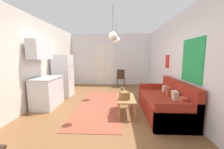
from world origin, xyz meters
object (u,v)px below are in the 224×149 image
accent_chair (121,77)px  pendant_lamp_near (113,36)px  bamboo_vase (122,91)px  pendant_lamp_far (117,40)px  couch (166,104)px  handbag (124,95)px  refrigerator (63,75)px  coffee_table (126,100)px

accent_chair → pendant_lamp_near: bearing=86.9°
pendant_lamp_near → bamboo_vase: bearing=61.5°
accent_chair → pendant_lamp_far: (-0.20, -1.73, 1.63)m
couch → pendant_lamp_near: (-1.41, -0.26, 1.73)m
bamboo_vase → accent_chair: 3.09m
handbag → refrigerator: refrigerator is taller
handbag → refrigerator: (-2.31, 1.76, 0.26)m
handbag → coffee_table: bearing=71.1°
coffee_table → pendant_lamp_far: pendant_lamp_far is taller
coffee_table → handbag: size_ratio=3.03×
coffee_table → pendant_lamp_near: (-0.34, -0.26, 1.64)m
refrigerator → accent_chair: bearing=35.8°
refrigerator → pendant_lamp_near: pendant_lamp_near is taller
pendant_lamp_far → refrigerator: bearing=177.7°
pendant_lamp_far → couch: bearing=-48.8°
coffee_table → refrigerator: 2.89m
coffee_table → pendant_lamp_far: 2.34m
bamboo_vase → pendant_lamp_far: size_ratio=0.61×
pendant_lamp_near → accent_chair: bearing=85.7°
coffee_table → refrigerator: refrigerator is taller
refrigerator → accent_chair: size_ratio=1.79×
accent_chair → pendant_lamp_near: size_ratio=1.07×
coffee_table → handbag: 0.22m
couch → accent_chair: (-1.14, 3.26, 0.21)m
couch → bamboo_vase: size_ratio=4.41×
refrigerator → pendant_lamp_far: pendant_lamp_far is taller
bamboo_vase → pendant_lamp_far: 2.09m
couch → coffee_table: bearing=179.9°
bamboo_vase → handbag: size_ratio=1.48×
accent_chair → pendant_lamp_far: size_ratio=1.20×
coffee_table → pendant_lamp_far: bearing=100.2°
couch → pendant_lamp_far: (-1.34, 1.53, 1.85)m
accent_chair → pendant_lamp_near: pendant_lamp_near is taller
accent_chair → couch: bearing=110.5°
refrigerator → coffee_table: bearing=-34.3°
couch → handbag: (-1.12, -0.14, 0.26)m
couch → pendant_lamp_far: bearing=131.2°
coffee_table → pendant_lamp_far: size_ratio=1.26×
bamboo_vase → pendant_lamp_far: bearing=96.9°
bamboo_vase → pendant_lamp_near: 1.53m
couch → coffee_table: size_ratio=2.15×
refrigerator → pendant_lamp_far: size_ratio=2.15×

